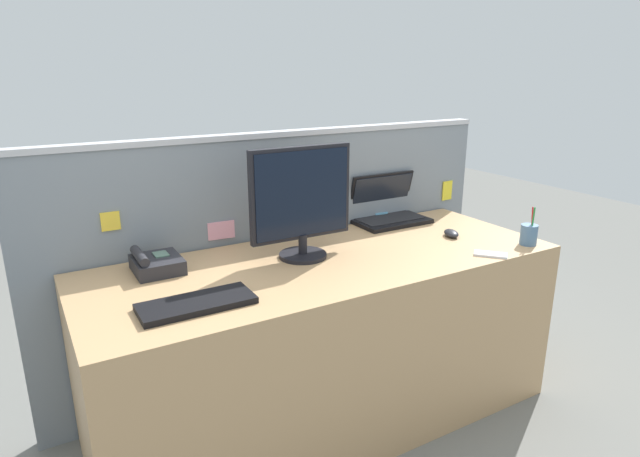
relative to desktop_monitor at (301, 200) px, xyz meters
The scene contains 10 objects.
ground_plane 1.00m from the desktop_monitor, 50.52° to the right, with size 10.00×10.00×0.00m, color slate.
desk 0.63m from the desktop_monitor, 50.52° to the right, with size 1.97×0.75×0.75m, color tan.
cubicle_divider 0.51m from the desktop_monitor, 78.40° to the left, with size 2.27×0.08×1.23m.
desktop_monitor is the anchor object (origin of this frame).
laptop 0.70m from the desktop_monitor, 22.10° to the left, with size 0.37×0.24×0.24m.
desk_phone 0.62m from the desktop_monitor, 166.87° to the left, with size 0.18×0.20×0.09m.
keyboard_main 0.63m from the desktop_monitor, 154.53° to the right, with size 0.38×0.16×0.02m, color black.
computer_mouse_right_hand 0.77m from the desktop_monitor, ahead, with size 0.06×0.10×0.03m, color #232328.
pen_cup 1.03m from the desktop_monitor, 21.36° to the right, with size 0.07×0.07×0.17m.
cell_phone_white_slab 0.83m from the desktop_monitor, 29.24° to the right, with size 0.06×0.13×0.01m, color silver.
Camera 1 is at (-1.06, -1.77, 1.51)m, focal length 30.07 mm.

